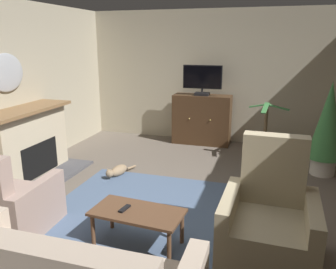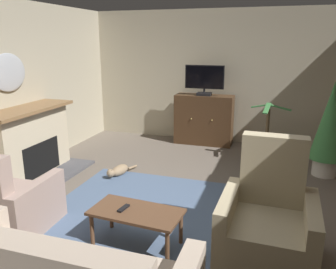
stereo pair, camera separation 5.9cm
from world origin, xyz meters
name	(u,v)px [view 1 (the left image)]	position (x,y,z in m)	size (l,w,h in m)	color
ground_plane	(167,215)	(0.00, 0.00, -0.02)	(6.05, 7.52, 0.04)	#665B51
wall_back	(216,77)	(0.00, 3.51, 1.37)	(6.05, 0.10, 2.75)	#B2A88E
rug_central	(159,209)	(-0.13, 0.07, 0.01)	(2.73, 2.13, 0.01)	slate
fireplace	(28,145)	(-2.45, 0.54, 0.53)	(0.93, 1.69, 1.12)	#4C4C51
wall_mirror_oval	(6,73)	(-2.70, 0.54, 1.65)	(0.06, 0.72, 0.58)	#B2B7BF
tv_cabinet	(202,121)	(-0.20, 3.16, 0.49)	(1.19, 0.47, 1.03)	black
television	(202,79)	(-0.20, 3.11, 1.36)	(0.79, 0.20, 0.61)	black
coffee_table	(137,215)	(-0.09, -0.75, 0.35)	(0.99, 0.55, 0.40)	brown
tv_remote	(125,209)	(-0.23, -0.76, 0.41)	(0.17, 0.05, 0.02)	black
armchair_by_fireplace	(5,206)	(-1.63, -0.93, 0.32)	(0.98, 0.93, 1.01)	#A3897F
armchair_beside_cabinet	(269,224)	(1.23, -0.55, 0.36)	(0.93, 0.93, 1.20)	tan
potted_plant_small_fern_corner	(264,149)	(1.10, 2.38, 0.23)	(0.69, 0.64, 1.08)	beige
potted_plant_tall_palm_by_window	(328,125)	(2.05, 2.00, 0.82)	(0.53, 0.53, 1.52)	beige
cat	(118,171)	(-1.13, 0.96, 0.09)	(0.28, 0.66, 0.19)	#937A5B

